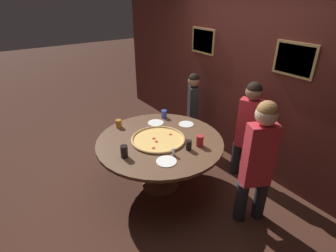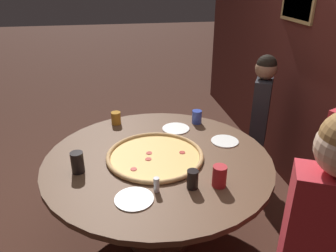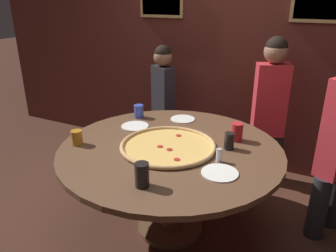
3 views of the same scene
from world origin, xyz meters
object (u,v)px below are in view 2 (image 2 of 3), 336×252
(drink_cup_far_left, at_px, (193,179))
(condiment_shaker, at_px, (156,185))
(dining_table, at_px, (158,172))
(drink_cup_near_left, at_px, (116,118))
(giant_pizza, at_px, (155,156))
(drink_cup_centre_back, at_px, (197,117))
(white_plate_right_side, at_px, (225,141))
(drink_cup_beside_pizza, at_px, (219,176))
(diner_side_left, at_px, (319,252))
(white_plate_far_back, at_px, (176,129))
(diner_side_right, at_px, (260,114))
(white_plate_beside_cup, at_px, (134,199))
(drink_cup_front_edge, at_px, (77,162))

(drink_cup_far_left, height_order, condiment_shaker, drink_cup_far_left)
(dining_table, relative_size, drink_cup_near_left, 14.96)
(giant_pizza, distance_m, condiment_shaker, 0.41)
(dining_table, height_order, condiment_shaker, condiment_shaker)
(drink_cup_centre_back, distance_m, drink_cup_far_left, 0.97)
(white_plate_right_side, height_order, condiment_shaker, condiment_shaker)
(drink_cup_beside_pizza, distance_m, diner_side_left, 0.74)
(drink_cup_beside_pizza, bearing_deg, giant_pizza, -139.81)
(dining_table, distance_m, white_plate_far_back, 0.51)
(diner_side_right, bearing_deg, drink_cup_beside_pizza, 174.06)
(drink_cup_centre_back, height_order, drink_cup_near_left, drink_cup_centre_back)
(white_plate_beside_cup, distance_m, diner_side_right, 1.67)
(white_plate_right_side, bearing_deg, white_plate_beside_cup, -51.82)
(drink_cup_beside_pizza, relative_size, white_plate_far_back, 0.60)
(giant_pizza, distance_m, drink_cup_front_edge, 0.55)
(drink_cup_far_left, relative_size, drink_cup_near_left, 1.13)
(white_plate_far_back, relative_size, diner_side_right, 0.18)
(drink_cup_centre_back, xyz_separation_m, drink_cup_front_edge, (0.62, -0.98, 0.02))
(drink_cup_centre_back, distance_m, drink_cup_front_edge, 1.16)
(giant_pizza, relative_size, white_plate_beside_cup, 3.01)
(drink_cup_front_edge, relative_size, white_plate_far_back, 0.64)
(drink_cup_far_left, distance_m, drink_cup_near_left, 1.13)
(drink_cup_centre_back, bearing_deg, dining_table, -38.74)
(giant_pizza, height_order, condiment_shaker, condiment_shaker)
(dining_table, relative_size, white_plate_right_side, 7.58)
(giant_pizza, height_order, white_plate_right_side, giant_pizza)
(drink_cup_near_left, xyz_separation_m, diner_side_left, (1.75, 0.82, 0.07))
(dining_table, height_order, drink_cup_beside_pizza, drink_cup_beside_pizza)
(dining_table, distance_m, drink_cup_far_left, 0.47)
(drink_cup_near_left, xyz_separation_m, drink_cup_beside_pizza, (1.05, 0.61, 0.02))
(condiment_shaker, bearing_deg, white_plate_far_back, 161.08)
(white_plate_right_side, bearing_deg, giant_pizza, -76.12)
(dining_table, distance_m, diner_side_left, 1.26)
(drink_cup_centre_back, xyz_separation_m, drink_cup_beside_pizza, (0.94, -0.10, 0.01))
(drink_cup_far_left, height_order, drink_cup_near_left, drink_cup_far_left)
(drink_cup_front_edge, bearing_deg, drink_cup_far_left, 66.75)
(drink_cup_front_edge, bearing_deg, diner_side_left, 47.18)
(drink_cup_centre_back, bearing_deg, white_plate_far_back, -67.10)
(diner_side_left, bearing_deg, white_plate_beside_cup, -14.91)
(dining_table, bearing_deg, white_plate_beside_cup, -24.83)
(drink_cup_far_left, xyz_separation_m, white_plate_far_back, (-0.84, 0.06, -0.06))
(drink_cup_far_left, relative_size, white_plate_beside_cup, 0.53)
(condiment_shaker, xyz_separation_m, diner_side_right, (-1.01, 1.14, -0.05))
(drink_cup_centre_back, bearing_deg, drink_cup_near_left, -98.74)
(drink_cup_near_left, xyz_separation_m, condiment_shaker, (1.04, 0.21, -0.01))
(drink_cup_beside_pizza, bearing_deg, dining_table, -140.82)
(drink_cup_centre_back, height_order, drink_cup_front_edge, drink_cup_front_edge)
(diner_side_right, bearing_deg, condiment_shaker, 161.70)
(drink_cup_near_left, xyz_separation_m, white_plate_right_side, (0.49, 0.84, -0.05))
(giant_pizza, xyz_separation_m, white_plate_far_back, (-0.44, 0.24, -0.01))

